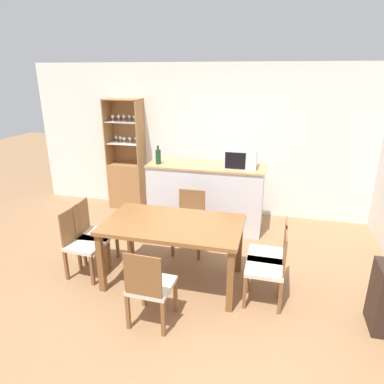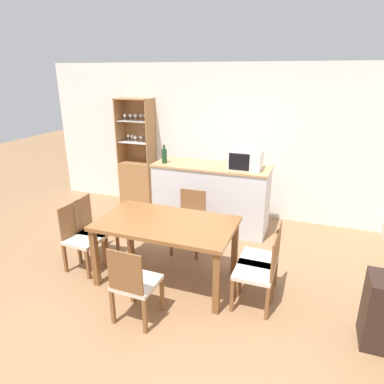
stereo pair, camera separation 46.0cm
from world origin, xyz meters
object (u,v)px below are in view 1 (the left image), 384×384
at_px(dining_chair_side_right_far, 270,255).
at_px(microwave, 241,158).
at_px(dining_chair_side_right_near, 269,267).
at_px(dining_chair_side_left_near, 83,243).
at_px(wine_bottle, 158,156).
at_px(dining_chair_head_near, 150,287).
at_px(display_cabinet, 128,176).
at_px(dining_chair_head_far, 190,222).
at_px(dining_table, 173,230).
at_px(dining_chair_side_left_far, 94,234).

bearing_deg(dining_chair_side_right_far, microwave, 21.28).
height_order(dining_chair_side_right_near, dining_chair_side_left_near, same).
height_order(microwave, wine_bottle, wine_bottle).
distance_m(dining_chair_head_near, dining_chair_side_left_near, 1.28).
distance_m(dining_chair_side_left_near, microwave, 2.53).
relative_size(display_cabinet, dining_chair_head_near, 2.30).
distance_m(microwave, wine_bottle, 1.28).
relative_size(dining_chair_head_near, dining_chair_side_right_near, 1.00).
bearing_deg(dining_chair_head_far, microwave, -126.94).
xyz_separation_m(dining_chair_side_right_near, wine_bottle, (-1.80, 1.63, 0.73)).
bearing_deg(dining_table, dining_chair_side_left_near, -173.15).
height_order(display_cabinet, dining_chair_side_left_near, display_cabinet).
xyz_separation_m(dining_table, dining_chair_side_right_far, (1.11, 0.14, -0.25)).
height_order(dining_chair_side_right_near, wine_bottle, wine_bottle).
relative_size(dining_chair_side_right_near, wine_bottle, 2.94).
relative_size(dining_chair_head_far, dining_chair_side_right_far, 1.00).
distance_m(display_cabinet, dining_chair_side_left_far, 2.05).
xyz_separation_m(dining_chair_side_left_near, dining_chair_side_right_far, (2.23, 0.27, 0.00)).
relative_size(display_cabinet, microwave, 4.20).
xyz_separation_m(dining_chair_side_right_far, microwave, (-0.53, 1.44, 0.75)).
bearing_deg(dining_chair_side_right_far, dining_table, 98.12).
height_order(dining_table, dining_chair_side_left_far, dining_chair_side_left_far).
bearing_deg(dining_chair_head_near, dining_chair_side_right_near, 31.72).
xyz_separation_m(dining_table, dining_chair_head_far, (-0.00, 0.78, -0.25)).
bearing_deg(dining_chair_head_far, dining_chair_side_right_near, 139.82).
xyz_separation_m(display_cabinet, dining_chair_side_left_far, (0.42, -2.00, -0.16)).
bearing_deg(dining_table, dining_chair_side_left_far, 173.15).
bearing_deg(display_cabinet, microwave, -14.74).
bearing_deg(dining_chair_side_left_near, microwave, 139.69).
bearing_deg(microwave, dining_chair_side_right_near, -72.87).
bearing_deg(dining_chair_side_left_far, dining_chair_head_far, 115.45).
distance_m(dining_chair_side_left_near, dining_chair_side_right_far, 2.24).
height_order(dining_chair_head_near, wine_bottle, wine_bottle).
bearing_deg(dining_chair_head_near, dining_chair_side_right_far, 41.23).
bearing_deg(dining_chair_head_near, dining_chair_side_left_far, 142.70).
xyz_separation_m(dining_table, wine_bottle, (-0.69, 1.49, 0.48)).
distance_m(dining_table, dining_chair_side_left_near, 1.15).
height_order(dining_chair_side_left_far, wine_bottle, wine_bottle).
height_order(dining_chair_head_near, dining_chair_head_far, same).
relative_size(dining_chair_head_far, dining_chair_side_left_far, 1.00).
bearing_deg(dining_chair_side_right_far, dining_chair_side_right_near, -178.86).
bearing_deg(wine_bottle, dining_chair_side_right_far, -36.87).
relative_size(dining_chair_side_right_far, wine_bottle, 2.94).
bearing_deg(dining_chair_head_far, dining_chair_side_left_near, 38.39).
height_order(dining_chair_head_far, wine_bottle, wine_bottle).
relative_size(display_cabinet, dining_chair_side_right_near, 2.30).
height_order(dining_chair_side_left_near, dining_chair_side_left_far, same).
distance_m(dining_chair_head_far, microwave, 1.25).
xyz_separation_m(dining_chair_side_right_far, wine_bottle, (-1.80, 1.35, 0.73)).
height_order(dining_chair_side_right_near, dining_chair_side_right_far, same).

